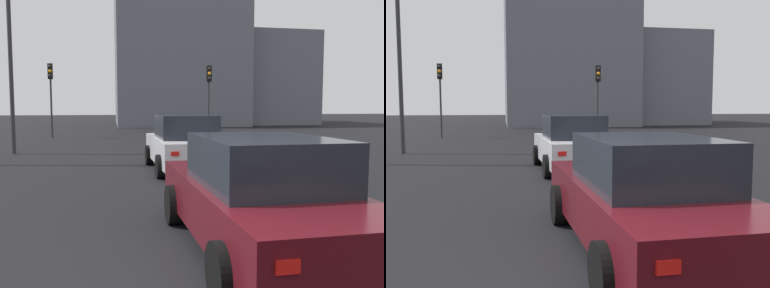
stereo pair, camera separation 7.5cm
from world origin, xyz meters
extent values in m
cube|color=silver|center=(8.06, -1.63, 0.62)|extent=(4.32, 1.91, 0.72)
cube|color=#1E232B|center=(7.85, -1.63, 1.31)|extent=(1.96, 1.64, 0.67)
cylinder|color=black|center=(9.41, -2.51, 0.32)|extent=(0.64, 0.23, 0.64)
cylinder|color=black|center=(9.37, -0.69, 0.32)|extent=(0.64, 0.23, 0.64)
cylinder|color=black|center=(6.76, -2.57, 0.32)|extent=(0.64, 0.23, 0.64)
cylinder|color=black|center=(6.72, -0.75, 0.32)|extent=(0.64, 0.23, 0.64)
cube|color=red|center=(5.92, -2.33, 0.75)|extent=(0.03, 0.20, 0.11)
cube|color=red|center=(5.90, -1.02, 0.75)|extent=(0.03, 0.20, 0.11)
cube|color=#510F16|center=(0.99, -1.38, 0.59)|extent=(4.69, 1.86, 0.66)
cube|color=#1E232B|center=(0.76, -1.38, 1.23)|extent=(2.13, 1.59, 0.62)
cylinder|color=black|center=(2.46, -2.23, 0.32)|extent=(0.64, 0.23, 0.64)
cylinder|color=black|center=(2.42, -0.46, 0.32)|extent=(0.64, 0.23, 0.64)
cylinder|color=black|center=(-0.43, -2.29, 0.32)|extent=(0.64, 0.23, 0.64)
cylinder|color=black|center=(-0.47, -0.52, 0.32)|extent=(0.64, 0.23, 0.64)
cube|color=red|center=(-1.36, -0.79, 0.71)|extent=(0.03, 0.20, 0.11)
cylinder|color=#2D2D30|center=(19.27, -5.01, 1.63)|extent=(0.11, 0.11, 3.27)
cube|color=black|center=(19.21, -5.01, 3.72)|extent=(0.22, 0.29, 0.90)
sphere|color=black|center=(19.10, -5.02, 3.99)|extent=(0.20, 0.20, 0.20)
sphere|color=orange|center=(19.10, -5.02, 3.72)|extent=(0.20, 0.20, 0.20)
sphere|color=black|center=(19.10, -5.02, 3.45)|extent=(0.20, 0.20, 0.20)
cylinder|color=#2D2D30|center=(21.63, 3.94, 1.73)|extent=(0.11, 0.11, 3.45)
cube|color=black|center=(21.57, 3.93, 3.90)|extent=(0.21, 0.29, 0.90)
sphere|color=black|center=(21.47, 3.93, 4.17)|extent=(0.20, 0.20, 0.20)
sphere|color=orange|center=(21.47, 3.93, 3.90)|extent=(0.20, 0.20, 0.20)
sphere|color=black|center=(21.47, 3.93, 3.63)|extent=(0.20, 0.20, 0.20)
cylinder|color=#2D2D30|center=(13.39, 4.32, 4.08)|extent=(0.16, 0.16, 8.16)
cube|color=slate|center=(39.13, -14.00, 4.55)|extent=(11.45, 11.31, 9.10)
cube|color=slate|center=(38.20, -6.00, 7.57)|extent=(13.53, 11.86, 15.14)
camera|label=1|loc=(-4.27, 0.52, 1.95)|focal=39.31mm
camera|label=2|loc=(-4.28, 0.45, 1.95)|focal=39.31mm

